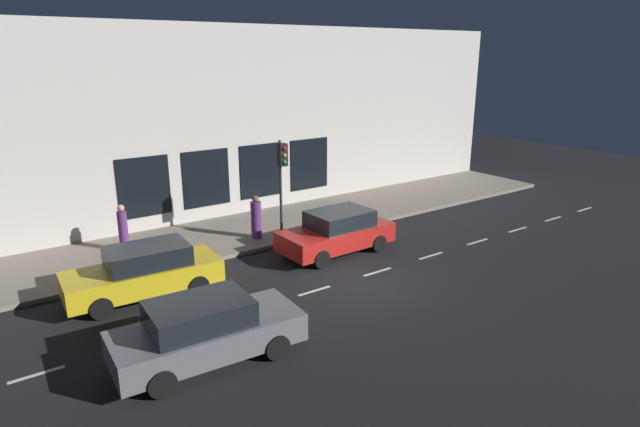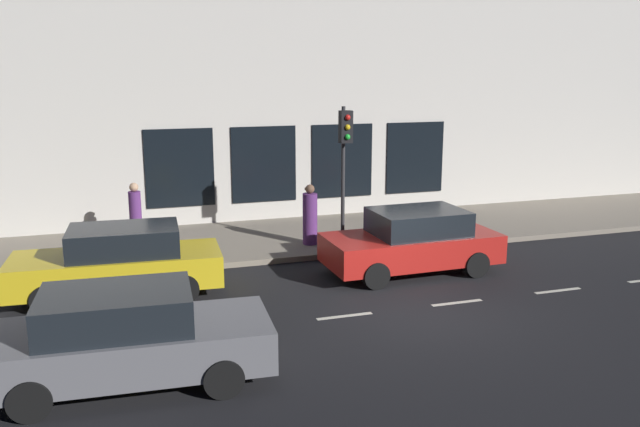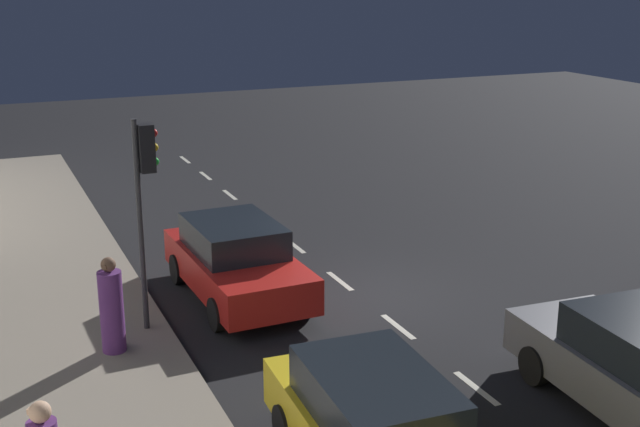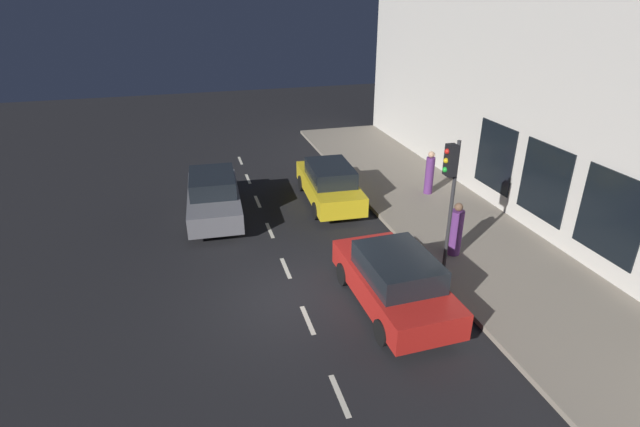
{
  "view_description": "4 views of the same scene",
  "coord_description": "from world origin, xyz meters",
  "views": [
    {
      "loc": [
        -12.5,
        10.27,
        7.1
      ],
      "look_at": [
        1.8,
        0.1,
        1.82
      ],
      "focal_mm": 29.98,
      "sensor_mm": 36.0,
      "label": 1
    },
    {
      "loc": [
        -11.93,
        5.92,
        5.01
      ],
      "look_at": [
        2.43,
        1.36,
        1.64
      ],
      "focal_mm": 36.73,
      "sensor_mm": 36.0,
      "label": 2
    },
    {
      "loc": [
        7.08,
        14.14,
        6.44
      ],
      "look_at": [
        0.8,
        -0.23,
        1.82
      ],
      "focal_mm": 46.5,
      "sensor_mm": 36.0,
      "label": 3
    },
    {
      "loc": [
        -2.43,
        -10.64,
        7.58
      ],
      "look_at": [
        0.81,
        0.7,
        2.1
      ],
      "focal_mm": 27.19,
      "sensor_mm": 36.0,
      "label": 4
    }
  ],
  "objects": [
    {
      "name": "ground_plane",
      "position": [
        0.0,
        0.0,
        0.0
      ],
      "size": [
        60.0,
        60.0,
        0.0
      ],
      "primitive_type": "plane",
      "color": "black"
    },
    {
      "name": "pedestrian_1",
      "position": [
        5.12,
        0.8,
        0.93
      ],
      "size": [
        0.58,
        0.58,
        1.7
      ],
      "rotation": [
        0.0,
        0.0,
        5.6
      ],
      "color": "#5B2D70",
      "rests_on": "sidewalk"
    },
    {
      "name": "lane_centre_line",
      "position": [
        0.0,
        -1.0,
        0.0
      ],
      "size": [
        0.12,
        27.2,
        0.01
      ],
      "color": "beige",
      "rests_on": "ground"
    },
    {
      "name": "traffic_light",
      "position": [
        4.27,
        0.09,
        3.01
      ],
      "size": [
        0.45,
        0.32,
        3.86
      ],
      "color": "#2D2D30",
      "rests_on": "sidewalk"
    },
    {
      "name": "building_facade",
      "position": [
        8.8,
        -0.0,
        4.14
      ],
      "size": [
        0.65,
        32.0,
        8.29
      ],
      "color": "beige",
      "rests_on": "ground"
    },
    {
      "name": "parked_car_0",
      "position": [
        2.69,
        5.96,
        0.79
      ],
      "size": [
        2.01,
        4.61,
        1.58
      ],
      "rotation": [
        0.0,
        0.0,
        -0.05
      ],
      "color": "gold",
      "rests_on": "ground"
    },
    {
      "name": "parked_car_1",
      "position": [
        -1.7,
        5.92,
        0.79
      ],
      "size": [
        2.08,
        4.58,
        1.58
      ],
      "rotation": [
        0.0,
        0.0,
        3.09
      ],
      "color": "slate",
      "rests_on": "ground"
    },
    {
      "name": "parked_car_2",
      "position": [
        2.31,
        -1.02,
        0.79
      ],
      "size": [
        2.05,
        4.34,
        1.58
      ],
      "rotation": [
        0.0,
        0.0,
        0.03
      ],
      "color": "red",
      "rests_on": "ground"
    },
    {
      "name": "pedestrian_0",
      "position": [
        6.66,
        5.45,
        0.97
      ],
      "size": [
        0.47,
        0.47,
        1.73
      ],
      "rotation": [
        0.0,
        0.0,
        4.15
      ],
      "color": "#5B2D70",
      "rests_on": "sidewalk"
    },
    {
      "name": "sidewalk",
      "position": [
        6.25,
        0.0,
        0.07
      ],
      "size": [
        4.5,
        32.0,
        0.15
      ],
      "color": "gray",
      "rests_on": "ground"
    }
  ]
}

